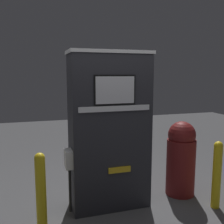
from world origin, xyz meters
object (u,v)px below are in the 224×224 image
object	(u,v)px
gas_pump	(109,131)
safety_bollard_far	(217,173)
trash_bin	(181,157)
safety_bollard	(41,191)

from	to	relation	value
gas_pump	safety_bollard_far	bearing A→B (deg)	-20.37
trash_bin	safety_bollard_far	bearing A→B (deg)	-65.01
safety_bollard	trash_bin	bearing A→B (deg)	10.23
trash_bin	safety_bollard	bearing A→B (deg)	-169.77
safety_bollard_far	safety_bollard	bearing A→B (deg)	176.51
gas_pump	safety_bollard_far	distance (m)	1.52
trash_bin	safety_bollard_far	distance (m)	0.55
safety_bollard	trash_bin	xyz separation A→B (m)	(1.99, 0.36, 0.08)
safety_bollard	trash_bin	distance (m)	2.02
safety_bollard	safety_bollard_far	xyz separation A→B (m)	(2.22, -0.14, -0.01)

